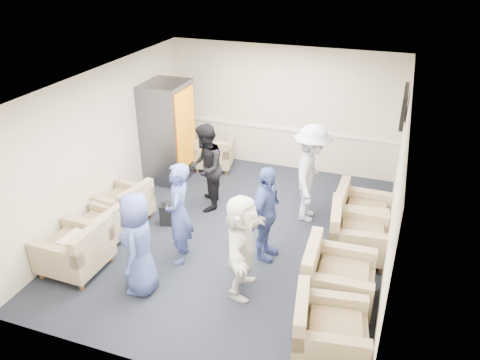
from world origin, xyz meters
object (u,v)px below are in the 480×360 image
(armchair_left_mid, at_px, (100,229))
(person_back_left, at_px, (206,168))
(armchair_right_midnear, at_px, (334,279))
(vending_machine, at_px, (168,132))
(person_mid_left, at_px, (179,214))
(person_front_right, at_px, (242,246))
(armchair_right_midfar, at_px, (354,236))
(person_mid_right, at_px, (266,214))
(armchair_right_near, at_px, (325,333))
(person_back_right, at_px, (311,174))
(armchair_corner, at_px, (214,155))
(person_front_left, at_px, (138,244))
(armchair_left_far, at_px, (125,206))
(armchair_left_near, at_px, (77,251))
(armchair_right_far, at_px, (358,215))

(armchair_left_mid, relative_size, person_back_left, 0.51)
(armchair_left_mid, bearing_deg, armchair_right_midnear, 95.15)
(person_back_left, bearing_deg, vending_machine, -144.96)
(person_mid_left, height_order, person_front_right, person_mid_left)
(armchair_right_midfar, height_order, person_mid_right, person_mid_right)
(armchair_right_midfar, bearing_deg, armchair_right_near, 171.70)
(armchair_right_midfar, bearing_deg, person_mid_right, 104.37)
(armchair_left_mid, distance_m, person_back_right, 3.74)
(armchair_corner, xyz_separation_m, person_mid_left, (0.78, -3.30, 0.52))
(armchair_right_near, height_order, person_front_right, person_front_right)
(armchair_right_midnear, relative_size, person_mid_right, 0.62)
(person_mid_left, relative_size, person_back_left, 1.00)
(person_back_left, bearing_deg, person_front_left, -17.25)
(armchair_left_far, relative_size, person_front_left, 0.61)
(armchair_left_near, xyz_separation_m, person_back_left, (1.10, 2.45, 0.48))
(armchair_right_midnear, distance_m, person_mid_right, 1.45)
(person_mid_left, xyz_separation_m, person_front_right, (1.17, -0.41, -0.05))
(armchair_corner, relative_size, person_mid_right, 0.58)
(armchair_left_near, bearing_deg, armchair_left_mid, -171.21)
(person_back_right, height_order, person_mid_right, person_back_right)
(armchair_left_far, distance_m, armchair_right_midfar, 4.03)
(armchair_right_far, bearing_deg, person_mid_right, 132.69)
(vending_machine, relative_size, person_back_left, 1.25)
(armchair_right_near, xyz_separation_m, person_back_right, (-0.86, 3.11, 0.55))
(armchair_left_mid, bearing_deg, armchair_right_far, 120.52)
(armchair_right_far, height_order, person_back_left, person_back_left)
(person_back_right, bearing_deg, armchair_right_near, -168.07)
(vending_machine, xyz_separation_m, person_front_left, (1.27, -3.43, -0.26))
(armchair_corner, height_order, person_mid_right, person_mid_right)
(person_mid_right, bearing_deg, person_back_left, 60.17)
(armchair_right_midfar, bearing_deg, vending_machine, 62.37)
(armchair_left_far, height_order, person_mid_right, person_mid_right)
(person_back_left, xyz_separation_m, person_front_right, (1.42, -2.06, -0.05))
(armchair_left_near, distance_m, person_front_right, 2.59)
(armchair_right_far, bearing_deg, person_back_right, 77.08)
(person_mid_left, bearing_deg, armchair_left_far, -131.75)
(armchair_left_near, height_order, armchair_right_near, armchair_left_near)
(person_mid_right, relative_size, person_front_right, 1.01)
(armchair_left_far, bearing_deg, person_mid_left, 74.48)
(person_front_left, bearing_deg, person_front_right, 90.60)
(person_mid_left, xyz_separation_m, person_back_left, (-0.26, 1.65, -0.00))
(armchair_left_mid, height_order, person_front_left, person_front_left)
(person_mid_right, xyz_separation_m, person_front_right, (-0.08, -0.90, -0.01))
(person_front_left, relative_size, person_mid_right, 0.99)
(armchair_left_near, relative_size, armchair_left_mid, 1.09)
(armchair_left_far, distance_m, armchair_right_far, 4.13)
(armchair_corner, xyz_separation_m, person_front_left, (0.56, -4.14, 0.47))
(armchair_right_midnear, bearing_deg, person_mid_right, 58.09)
(armchair_right_far, relative_size, vending_machine, 0.44)
(armchair_left_mid, relative_size, person_front_right, 0.54)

